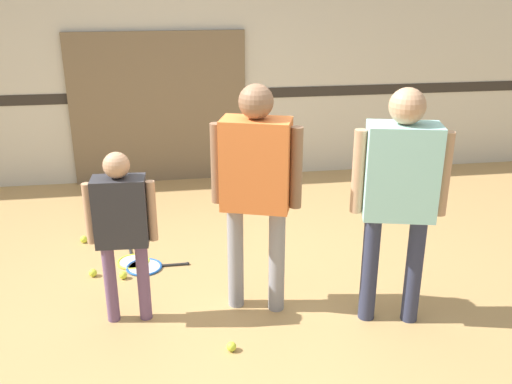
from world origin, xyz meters
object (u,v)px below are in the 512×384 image
(person_student_right, at_px, (400,184))
(tennis_ball_near_instructor, at_px, (231,347))
(racket_second_spare, at_px, (133,261))
(person_instructor, at_px, (256,176))
(tennis_ball_stray_left, at_px, (84,239))
(tennis_ball_by_spare_racket, at_px, (123,275))
(tennis_ball_stray_right, at_px, (93,273))
(racket_spare_on_floor, at_px, (146,267))
(person_student_left, at_px, (121,220))

(person_student_right, height_order, tennis_ball_near_instructor, person_student_right)
(person_student_right, relative_size, racket_second_spare, 3.41)
(person_instructor, xyz_separation_m, tennis_ball_stray_left, (-1.43, 1.32, -1.01))
(tennis_ball_by_spare_racket, bearing_deg, tennis_ball_near_instructor, -54.55)
(tennis_ball_by_spare_racket, height_order, tennis_ball_stray_right, same)
(racket_spare_on_floor, distance_m, tennis_ball_stray_left, 0.84)
(person_student_right, bearing_deg, tennis_ball_near_instructor, 24.10)
(racket_second_spare, bearing_deg, person_instructor, -142.41)
(tennis_ball_stray_left, bearing_deg, racket_second_spare, -43.92)
(person_student_right, bearing_deg, person_student_left, 5.21)
(tennis_ball_stray_left, bearing_deg, person_instructor, -42.68)
(person_student_left, xyz_separation_m, tennis_ball_stray_left, (-0.50, 1.35, -0.75))
(tennis_ball_by_spare_racket, relative_size, tennis_ball_stray_left, 1.00)
(person_student_right, bearing_deg, tennis_ball_stray_right, -9.79)
(person_student_right, height_order, racket_spare_on_floor, person_student_right)
(tennis_ball_near_instructor, xyz_separation_m, tennis_ball_stray_right, (-1.03, 1.17, 0.00))
(person_student_left, bearing_deg, person_student_right, -6.05)
(person_student_right, xyz_separation_m, racket_second_spare, (-1.88, 1.16, -1.04))
(racket_second_spare, relative_size, tennis_ball_stray_left, 7.53)
(person_student_left, height_order, tennis_ball_by_spare_racket, person_student_left)
(racket_spare_on_floor, xyz_separation_m, tennis_ball_near_instructor, (0.59, -1.25, 0.02))
(racket_spare_on_floor, distance_m, tennis_ball_by_spare_racket, 0.24)
(racket_second_spare, bearing_deg, tennis_ball_stray_right, 113.07)
(tennis_ball_near_instructor, bearing_deg, tennis_ball_by_spare_racket, 125.45)
(racket_spare_on_floor, bearing_deg, tennis_ball_stray_left, 134.58)
(person_student_right, distance_m, tennis_ball_by_spare_racket, 2.37)
(person_student_right, xyz_separation_m, tennis_ball_by_spare_racket, (-1.95, 0.88, -1.01))
(person_instructor, bearing_deg, person_student_left, -159.68)
(person_student_left, xyz_separation_m, tennis_ball_stray_right, (-0.34, 0.68, -0.75))
(racket_spare_on_floor, height_order, tennis_ball_near_instructor, tennis_ball_near_instructor)
(person_instructor, relative_size, racket_spare_on_floor, 3.11)
(tennis_ball_stray_left, bearing_deg, racket_spare_on_floor, -44.78)
(person_student_left, distance_m, tennis_ball_near_instructor, 1.13)
(tennis_ball_by_spare_racket, relative_size, tennis_ball_stray_right, 1.00)
(person_student_left, bearing_deg, tennis_ball_stray_right, 119.01)
(racket_spare_on_floor, height_order, tennis_ball_stray_left, tennis_ball_stray_left)
(person_instructor, xyz_separation_m, tennis_ball_by_spare_racket, (-1.02, 0.57, -1.01))
(racket_spare_on_floor, bearing_deg, person_student_right, -31.02)
(person_student_right, distance_m, tennis_ball_stray_right, 2.60)
(tennis_ball_stray_left, distance_m, tennis_ball_stray_right, 0.69)
(tennis_ball_stray_right, bearing_deg, tennis_ball_near_instructor, -48.67)
(tennis_ball_by_spare_racket, xyz_separation_m, tennis_ball_stray_left, (-0.41, 0.75, 0.00))
(person_student_right, relative_size, tennis_ball_stray_left, 25.66)
(person_student_right, bearing_deg, racket_spare_on_floor, -16.73)
(tennis_ball_near_instructor, height_order, tennis_ball_stray_right, same)
(person_student_left, relative_size, racket_second_spare, 2.56)
(tennis_ball_stray_left, bearing_deg, person_student_left, -69.73)
(person_instructor, distance_m, tennis_ball_by_spare_racket, 1.55)
(racket_spare_on_floor, bearing_deg, tennis_ball_stray_right, -170.13)
(tennis_ball_near_instructor, bearing_deg, tennis_ball_stray_left, 122.83)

